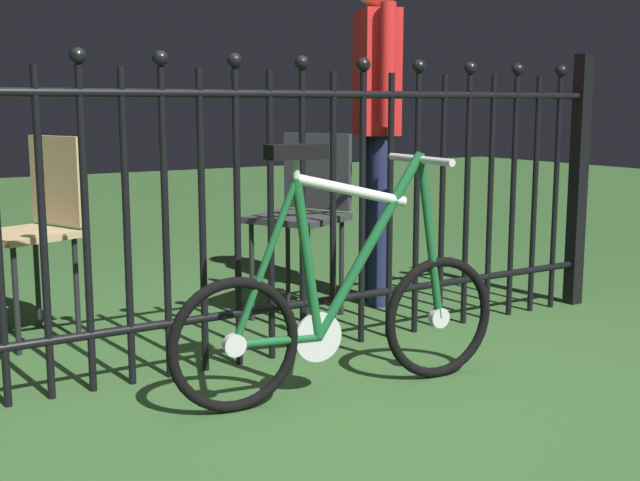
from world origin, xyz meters
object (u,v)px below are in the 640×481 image
chair_charcoal (306,204)px  person_visitor (376,100)px  bicycle (342,307)px  chair_tan (39,216)px

chair_charcoal → person_visitor: (0.44, 0.03, 0.50)m
bicycle → person_visitor: (0.92, 1.08, 0.74)m
bicycle → chair_charcoal: (0.48, 1.05, 0.23)m
bicycle → person_visitor: size_ratio=0.74×
chair_tan → bicycle: bearing=-61.1°
chair_tan → person_visitor: size_ratio=0.51×
bicycle → chair_tan: bicycle is taller
chair_tan → chair_charcoal: chair_tan is taller
person_visitor → chair_tan: bearing=171.8°
chair_charcoal → person_visitor: bearing=4.0°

